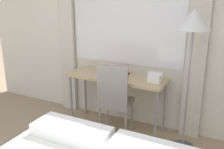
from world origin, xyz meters
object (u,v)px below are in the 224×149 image
(desk_chair, at_px, (115,98))
(telephone, at_px, (155,77))
(book, at_px, (117,73))
(desk, at_px, (117,81))
(standing_lamp, at_px, (193,33))

(desk_chair, xyz_separation_m, telephone, (0.44, 0.23, 0.27))
(telephone, bearing_deg, book, 173.68)
(desk, xyz_separation_m, telephone, (0.52, 0.00, 0.12))
(desk_chair, height_order, standing_lamp, standing_lamp)
(desk_chair, height_order, telephone, desk_chair)
(desk_chair, distance_m, book, 0.38)
(desk_chair, relative_size, standing_lamp, 0.60)
(desk, bearing_deg, telephone, 0.43)
(standing_lamp, xyz_separation_m, book, (-0.97, 0.18, -0.63))
(standing_lamp, distance_m, book, 1.17)
(desk, distance_m, standing_lamp, 1.19)
(standing_lamp, bearing_deg, desk_chair, -172.71)
(desk_chair, bearing_deg, standing_lamp, -2.02)
(desk, xyz_separation_m, book, (-0.03, 0.06, 0.08))
(desk, relative_size, book, 4.06)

